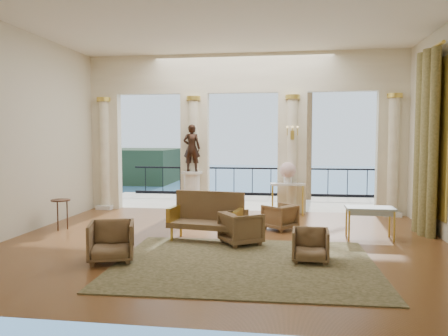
% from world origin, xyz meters
% --- Properties ---
extents(floor, '(9.00, 9.00, 0.00)m').
position_xyz_m(floor, '(0.00, 0.00, 0.00)').
color(floor, '#452D11').
rests_on(floor, ground).
extents(room_walls, '(9.00, 9.00, 9.00)m').
position_xyz_m(room_walls, '(0.00, -1.12, 2.88)').
color(room_walls, beige).
rests_on(room_walls, ground).
extents(arcade, '(9.00, 0.56, 4.50)m').
position_xyz_m(arcade, '(-0.00, 3.82, 2.58)').
color(arcade, beige).
rests_on(arcade, ground).
extents(terrace, '(10.00, 3.60, 0.10)m').
position_xyz_m(terrace, '(0.00, 5.80, -0.05)').
color(terrace, '#B6A995').
rests_on(terrace, ground).
extents(balustrade, '(9.00, 0.06, 1.03)m').
position_xyz_m(balustrade, '(0.00, 7.40, 0.41)').
color(balustrade, black).
rests_on(balustrade, terrace).
extents(palm_tree, '(2.00, 2.00, 4.50)m').
position_xyz_m(palm_tree, '(2.00, 6.60, 4.09)').
color(palm_tree, '#4C3823').
rests_on(palm_tree, terrace).
extents(headland, '(22.00, 18.00, 6.00)m').
position_xyz_m(headland, '(-30.00, 70.00, -3.00)').
color(headland, black).
rests_on(headland, sea).
extents(sea, '(160.00, 160.00, 0.00)m').
position_xyz_m(sea, '(0.00, 60.00, -6.00)').
color(sea, '#30578F').
rests_on(sea, ground).
extents(curtain, '(0.33, 1.40, 4.09)m').
position_xyz_m(curtain, '(4.28, 1.50, 2.02)').
color(curtain, brown).
rests_on(curtain, ground).
extents(window_frame, '(0.04, 1.60, 3.40)m').
position_xyz_m(window_frame, '(4.47, 1.50, 2.10)').
color(window_frame, gold).
rests_on(window_frame, room_walls).
extents(wall_sconce, '(0.30, 0.11, 0.33)m').
position_xyz_m(wall_sconce, '(1.40, 3.51, 2.23)').
color(wall_sconce, gold).
rests_on(wall_sconce, arcade).
extents(rug, '(4.45, 3.51, 0.02)m').
position_xyz_m(rug, '(0.57, -1.42, 0.01)').
color(rug, '#32351C').
rests_on(rug, ground).
extents(armchair_a, '(0.92, 0.89, 0.76)m').
position_xyz_m(armchair_a, '(-1.72, -1.58, 0.38)').
color(armchair_a, '#47371F').
rests_on(armchair_a, ground).
extents(armchair_b, '(0.63, 0.60, 0.63)m').
position_xyz_m(armchair_b, '(1.68, -1.12, 0.31)').
color(armchair_b, '#47371F').
rests_on(armchair_b, ground).
extents(armchair_c, '(0.87, 0.87, 0.65)m').
position_xyz_m(armchair_c, '(1.11, 1.46, 0.33)').
color(armchair_c, '#47371F').
rests_on(armchair_c, ground).
extents(armchair_d, '(0.95, 0.96, 0.73)m').
position_xyz_m(armchair_d, '(0.37, -0.07, 0.36)').
color(armchair_d, '#47371F').
rests_on(armchair_d, ground).
extents(settee, '(1.59, 0.86, 1.00)m').
position_xyz_m(settee, '(-0.38, 0.24, 0.49)').
color(settee, '#47371F').
rests_on(settee, ground).
extents(game_table, '(0.99, 0.55, 0.68)m').
position_xyz_m(game_table, '(3.00, 0.80, 0.61)').
color(game_table, '#A1BFCD').
rests_on(game_table, ground).
extents(pedestal, '(0.64, 0.64, 1.17)m').
position_xyz_m(pedestal, '(-1.42, 3.50, 0.56)').
color(pedestal, silver).
rests_on(pedestal, ground).
extents(statue, '(0.49, 0.33, 1.34)m').
position_xyz_m(statue, '(-1.42, 3.50, 1.84)').
color(statue, black).
rests_on(statue, pedestal).
extents(console_table, '(0.97, 0.49, 0.88)m').
position_xyz_m(console_table, '(1.29, 3.39, 0.73)').
color(console_table, silver).
rests_on(console_table, ground).
extents(urn, '(0.44, 0.44, 0.58)m').
position_xyz_m(urn, '(1.29, 3.39, 1.21)').
color(urn, white).
rests_on(urn, console_table).
extents(side_table, '(0.43, 0.43, 0.70)m').
position_xyz_m(side_table, '(-3.91, 0.71, 0.60)').
color(side_table, black).
rests_on(side_table, ground).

